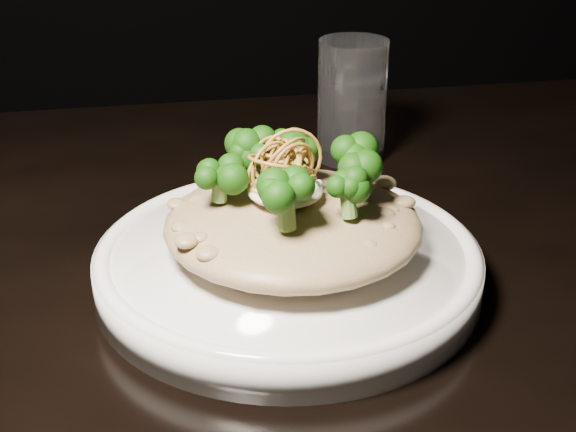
# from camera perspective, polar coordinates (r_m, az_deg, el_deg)

# --- Properties ---
(table) EXTENTS (1.10, 0.80, 0.75)m
(table) POSITION_cam_1_polar(r_m,az_deg,el_deg) (0.69, 6.95, -8.13)
(table) COLOR black
(table) RESTS_ON ground
(plate) EXTENTS (0.28, 0.28, 0.03)m
(plate) POSITION_cam_1_polar(r_m,az_deg,el_deg) (0.58, 0.00, -3.58)
(plate) COLOR white
(plate) RESTS_ON table
(risotto) EXTENTS (0.18, 0.18, 0.04)m
(risotto) POSITION_cam_1_polar(r_m,az_deg,el_deg) (0.57, 0.36, -0.57)
(risotto) COLOR brown
(risotto) RESTS_ON plate
(broccoli) EXTENTS (0.11, 0.11, 0.04)m
(broccoli) POSITION_cam_1_polar(r_m,az_deg,el_deg) (0.55, -0.09, 3.03)
(broccoli) COLOR black
(broccoli) RESTS_ON risotto
(cheese) EXTENTS (0.05, 0.05, 0.01)m
(cheese) POSITION_cam_1_polar(r_m,az_deg,el_deg) (0.55, -0.19, 1.82)
(cheese) COLOR white
(cheese) RESTS_ON risotto
(shallots) EXTENTS (0.05, 0.05, 0.03)m
(shallots) POSITION_cam_1_polar(r_m,az_deg,el_deg) (0.55, 0.18, 4.36)
(shallots) COLOR brown
(shallots) RESTS_ON cheese
(drinking_glass) EXTENTS (0.07, 0.07, 0.12)m
(drinking_glass) POSITION_cam_1_polar(r_m,az_deg,el_deg) (0.80, 4.58, 8.17)
(drinking_glass) COLOR white
(drinking_glass) RESTS_ON table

